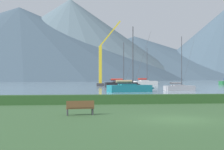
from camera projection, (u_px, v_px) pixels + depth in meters
name	position (u px, v px, depth m)	size (l,w,h in m)	color
ground_plane	(178.00, 119.00, 18.08)	(1000.00, 1000.00, 0.00)	#385B33
harbor_water	(90.00, 82.00, 154.26)	(320.00, 246.00, 0.00)	gray
hedge_line	(140.00, 99.00, 29.02)	(80.00, 1.20, 0.84)	#284C23
sailboat_slip_0	(122.00, 84.00, 76.00)	(9.09, 3.33, 11.07)	black
sailboat_slip_2	(130.00, 88.00, 52.08)	(8.63, 4.22, 11.03)	#19707A
sailboat_slip_5	(180.00, 87.00, 57.82)	(6.65, 2.85, 10.08)	#9E9EA3
sailboat_slip_6	(146.00, 82.00, 99.98)	(9.21, 4.78, 11.99)	white
park_bench_under_tree	(80.00, 107.00, 20.09)	(1.84, 0.68, 0.95)	brown
dock_crane	(101.00, 67.00, 86.24)	(6.72, 2.00, 18.32)	#333338
distant_hill_west_ridge	(19.00, 43.00, 315.60)	(338.19, 338.19, 73.84)	#425666
distant_hill_central_peak	(134.00, 58.00, 393.55)	(312.46, 312.46, 54.33)	#425666
distant_hill_east_ridge	(70.00, 39.00, 318.39)	(232.30, 232.30, 82.88)	slate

